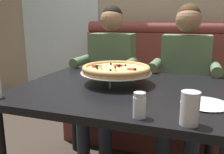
{
  "coord_description": "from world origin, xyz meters",
  "views": [
    {
      "loc": [
        0.41,
        -1.36,
        1.14
      ],
      "look_at": [
        -0.06,
        0.01,
        0.8
      ],
      "focal_mm": 39.07,
      "sensor_mm": 36.0,
      "label": 1
    }
  ],
  "objects_px": {
    "shaker_parmesan": "(139,107)",
    "patio_chair": "(93,60)",
    "diner_right": "(184,73)",
    "drinking_glass": "(190,110)",
    "booth_bench": "(149,96)",
    "dining_table": "(121,100)",
    "diner_left": "(109,68)",
    "plate_near_left": "(205,103)",
    "pizza": "(116,70)"
  },
  "relations": [
    {
      "from": "shaker_parmesan",
      "to": "patio_chair",
      "type": "bearing_deg",
      "value": 117.28
    },
    {
      "from": "patio_chair",
      "to": "diner_right",
      "type": "bearing_deg",
      "value": -45.1
    },
    {
      "from": "drinking_glass",
      "to": "diner_right",
      "type": "bearing_deg",
      "value": 93.7
    },
    {
      "from": "diner_right",
      "to": "booth_bench",
      "type": "bearing_deg",
      "value": 141.5
    },
    {
      "from": "dining_table",
      "to": "diner_right",
      "type": "bearing_deg",
      "value": 64.44
    },
    {
      "from": "diner_left",
      "to": "drinking_glass",
      "type": "xyz_separation_m",
      "value": [
        0.74,
        -1.13,
        0.09
      ]
    },
    {
      "from": "booth_bench",
      "to": "patio_chair",
      "type": "relative_size",
      "value": 1.73
    },
    {
      "from": "shaker_parmesan",
      "to": "plate_near_left",
      "type": "xyz_separation_m",
      "value": [
        0.26,
        0.26,
        -0.04
      ]
    },
    {
      "from": "dining_table",
      "to": "diner_left",
      "type": "bearing_deg",
      "value": 115.56
    },
    {
      "from": "pizza",
      "to": "shaker_parmesan",
      "type": "distance_m",
      "value": 0.57
    },
    {
      "from": "booth_bench",
      "to": "pizza",
      "type": "xyz_separation_m",
      "value": [
        -0.06,
        -0.89,
        0.44
      ]
    },
    {
      "from": "pizza",
      "to": "drinking_glass",
      "type": "bearing_deg",
      "value": -47.31
    },
    {
      "from": "booth_bench",
      "to": "diner_left",
      "type": "bearing_deg",
      "value": -141.5
    },
    {
      "from": "diner_left",
      "to": "diner_right",
      "type": "height_order",
      "value": "same"
    },
    {
      "from": "diner_left",
      "to": "pizza",
      "type": "bearing_deg",
      "value": -66.15
    },
    {
      "from": "dining_table",
      "to": "diner_right",
      "type": "xyz_separation_m",
      "value": [
        0.33,
        0.7,
        0.05
      ]
    },
    {
      "from": "dining_table",
      "to": "patio_chair",
      "type": "bearing_deg",
      "value": 117.49
    },
    {
      "from": "drinking_glass",
      "to": "shaker_parmesan",
      "type": "bearing_deg",
      "value": 178.1
    },
    {
      "from": "dining_table",
      "to": "pizza",
      "type": "bearing_deg",
      "value": 127.95
    },
    {
      "from": "patio_chair",
      "to": "plate_near_left",
      "type": "bearing_deg",
      "value": -55.55
    },
    {
      "from": "diner_left",
      "to": "drinking_glass",
      "type": "relative_size",
      "value": 9.57
    },
    {
      "from": "diner_left",
      "to": "plate_near_left",
      "type": "bearing_deg",
      "value": -46.97
    },
    {
      "from": "plate_near_left",
      "to": "diner_left",
      "type": "bearing_deg",
      "value": 133.03
    },
    {
      "from": "drinking_glass",
      "to": "pizza",
      "type": "bearing_deg",
      "value": 132.69
    },
    {
      "from": "booth_bench",
      "to": "dining_table",
      "type": "relative_size",
      "value": 1.19
    },
    {
      "from": "diner_left",
      "to": "patio_chair",
      "type": "height_order",
      "value": "diner_left"
    },
    {
      "from": "shaker_parmesan",
      "to": "dining_table",
      "type": "bearing_deg",
      "value": 116.2
    },
    {
      "from": "shaker_parmesan",
      "to": "patio_chair",
      "type": "relative_size",
      "value": 0.13
    },
    {
      "from": "booth_bench",
      "to": "shaker_parmesan",
      "type": "xyz_separation_m",
      "value": [
        0.21,
        -1.39,
        0.39
      ]
    },
    {
      "from": "shaker_parmesan",
      "to": "diner_right",
      "type": "bearing_deg",
      "value": 83.59
    },
    {
      "from": "shaker_parmesan",
      "to": "plate_near_left",
      "type": "distance_m",
      "value": 0.37
    },
    {
      "from": "diner_right",
      "to": "drinking_glass",
      "type": "height_order",
      "value": "diner_right"
    },
    {
      "from": "dining_table",
      "to": "diner_right",
      "type": "relative_size",
      "value": 0.98
    },
    {
      "from": "dining_table",
      "to": "shaker_parmesan",
      "type": "xyz_separation_m",
      "value": [
        0.21,
        -0.42,
        0.13
      ]
    },
    {
      "from": "dining_table",
      "to": "diner_left",
      "type": "height_order",
      "value": "diner_left"
    },
    {
      "from": "plate_near_left",
      "to": "patio_chair",
      "type": "bearing_deg",
      "value": 124.45
    },
    {
      "from": "dining_table",
      "to": "patio_chair",
      "type": "height_order",
      "value": "patio_chair"
    },
    {
      "from": "pizza",
      "to": "drinking_glass",
      "type": "relative_size",
      "value": 3.39
    },
    {
      "from": "diner_right",
      "to": "shaker_parmesan",
      "type": "distance_m",
      "value": 1.13
    },
    {
      "from": "booth_bench",
      "to": "drinking_glass",
      "type": "relative_size",
      "value": 11.17
    },
    {
      "from": "pizza",
      "to": "patio_chair",
      "type": "bearing_deg",
      "value": 117.07
    },
    {
      "from": "diner_right",
      "to": "plate_near_left",
      "type": "relative_size",
      "value": 5.49
    },
    {
      "from": "shaker_parmesan",
      "to": "patio_chair",
      "type": "height_order",
      "value": "patio_chair"
    },
    {
      "from": "plate_near_left",
      "to": "diner_right",
      "type": "bearing_deg",
      "value": 99.04
    },
    {
      "from": "plate_near_left",
      "to": "patio_chair",
      "type": "height_order",
      "value": "patio_chair"
    },
    {
      "from": "dining_table",
      "to": "plate_near_left",
      "type": "bearing_deg",
      "value": -19.23
    },
    {
      "from": "diner_right",
      "to": "diner_left",
      "type": "bearing_deg",
      "value": 180.0
    },
    {
      "from": "diner_right",
      "to": "patio_chair",
      "type": "relative_size",
      "value": 1.48
    },
    {
      "from": "diner_left",
      "to": "plate_near_left",
      "type": "relative_size",
      "value": 5.49
    },
    {
      "from": "booth_bench",
      "to": "diner_right",
      "type": "xyz_separation_m",
      "value": [
        0.33,
        -0.27,
        0.31
      ]
    }
  ]
}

